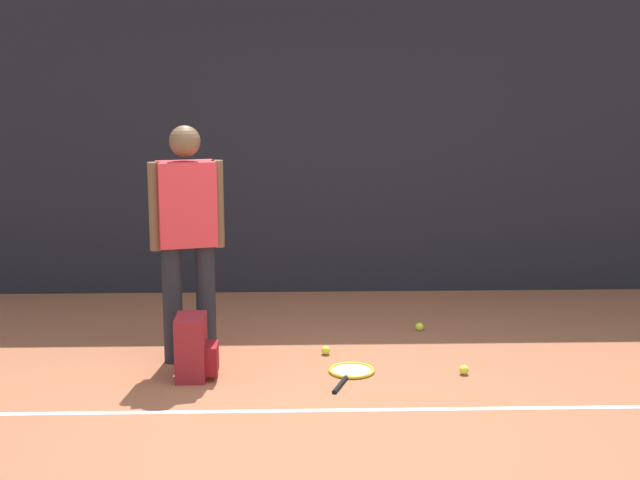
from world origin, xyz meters
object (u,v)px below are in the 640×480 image
object	(u,v)px
tennis_racket	(351,372)
backpack	(194,348)
tennis_ball_near_player	(326,350)
tennis_ball_mid_court	(419,327)
tennis_player	(187,229)
tennis_ball_far_left	(464,370)

from	to	relation	value
tennis_racket	backpack	bearing A→B (deg)	111.50
tennis_ball_near_player	tennis_ball_mid_court	bearing A→B (deg)	36.85
tennis_racket	tennis_ball_near_player	bearing A→B (deg)	39.07
tennis_player	tennis_ball_far_left	world-z (taller)	tennis_player
tennis_ball_near_player	tennis_ball_mid_court	size ratio (longest dim) A/B	1.00
tennis_player	tennis_ball_mid_court	size ratio (longest dim) A/B	25.76
backpack	tennis_racket	bearing A→B (deg)	-87.47
tennis_player	backpack	world-z (taller)	tennis_player
tennis_ball_mid_court	tennis_ball_far_left	distance (m)	1.06
tennis_ball_mid_court	tennis_racket	bearing A→B (deg)	-121.73
tennis_player	backpack	size ratio (longest dim) A/B	3.86
tennis_racket	backpack	world-z (taller)	backpack
tennis_ball_far_left	tennis_ball_mid_court	bearing A→B (deg)	98.93
tennis_ball_near_player	tennis_ball_far_left	size ratio (longest dim) A/B	1.00
tennis_ball_far_left	backpack	bearing A→B (deg)	-179.65
tennis_player	tennis_ball_far_left	bearing A→B (deg)	-24.94
tennis_racket	tennis_ball_near_player	xyz separation A→B (m)	(-0.16, 0.42, 0.02)
tennis_player	tennis_ball_near_player	world-z (taller)	tennis_player
tennis_player	tennis_ball_near_player	size ratio (longest dim) A/B	25.76
tennis_racket	tennis_ball_far_left	size ratio (longest dim) A/B	9.65
backpack	tennis_ball_far_left	bearing A→B (deg)	-90.16
backpack	tennis_ball_mid_court	distance (m)	2.01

